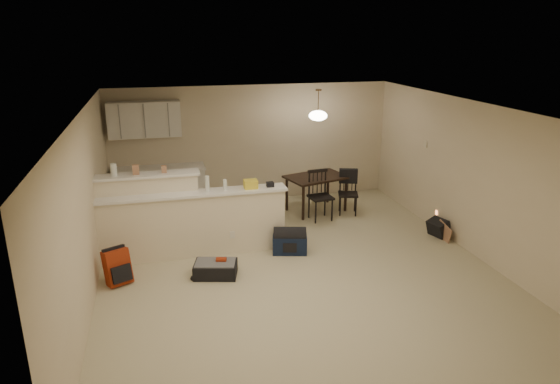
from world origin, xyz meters
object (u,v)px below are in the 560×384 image
object	(u,v)px
pendant_lamp	(318,115)
navy_duffel	(290,244)
dining_chair_far	(348,193)
red_backpack	(117,267)
suitcase	(216,269)
dining_table	(316,180)
black_daypack	(439,228)
dining_chair_near	(321,196)

from	to	relation	value
pendant_lamp	navy_duffel	xyz separation A→B (m)	(-1.07, -1.85, -1.83)
dining_chair_far	red_backpack	xyz separation A→B (m)	(-4.38, -1.93, -0.18)
suitcase	dining_chair_far	bearing A→B (deg)	49.46
dining_chair_far	suitcase	size ratio (longest dim) A/B	1.39
dining_table	black_daypack	distance (m)	2.58
suitcase	dining_chair_near	bearing A→B (deg)	53.75
red_backpack	navy_duffel	world-z (taller)	red_backpack
dining_chair_near	red_backpack	xyz separation A→B (m)	(-3.73, -1.76, -0.23)
dining_chair_far	suitcase	bearing A→B (deg)	-126.96
dining_table	pendant_lamp	world-z (taller)	pendant_lamp
dining_chair_near	dining_table	bearing A→B (deg)	75.39
black_daypack	pendant_lamp	bearing A→B (deg)	27.70
dining_chair_near	black_daypack	distance (m)	2.27
navy_duffel	black_daypack	bearing A→B (deg)	15.28
dining_table	suitcase	distance (m)	3.42
pendant_lamp	black_daypack	world-z (taller)	pendant_lamp
suitcase	dining_table	bearing A→B (deg)	59.63
dining_table	black_daypack	bearing A→B (deg)	-62.11
dining_chair_near	suitcase	xyz separation A→B (m)	(-2.31, -1.88, -0.38)
dining_chair_near	black_daypack	bearing A→B (deg)	-42.35
suitcase	navy_duffel	distance (m)	1.42
pendant_lamp	dining_chair_far	bearing A→B (deg)	-30.02
red_backpack	dining_table	bearing A→B (deg)	5.00
dining_chair_far	navy_duffel	bearing A→B (deg)	-118.87
suitcase	red_backpack	bearing A→B (deg)	-170.38
dining_table	dining_chair_near	distance (m)	0.54
black_daypack	dining_table	bearing A→B (deg)	27.70
red_backpack	navy_duffel	xyz separation A→B (m)	(2.74, 0.41, -0.11)
dining_chair_far	suitcase	xyz separation A→B (m)	(-2.95, -2.06, -0.33)
dining_table	navy_duffel	size ratio (longest dim) A/B	2.39
dining_chair_near	navy_duffel	size ratio (longest dim) A/B	1.73
dining_chair_far	black_daypack	distance (m)	1.93
dining_chair_near	red_backpack	size ratio (longest dim) A/B	1.88
dining_chair_near	suitcase	world-z (taller)	dining_chair_near
pendant_lamp	red_backpack	world-z (taller)	pendant_lamp
dining_table	dining_chair_far	bearing A→B (deg)	-45.65
dining_table	dining_chair_near	size ratio (longest dim) A/B	1.38
dining_chair_far	black_daypack	bearing A→B (deg)	-33.92
dining_chair_far	suitcase	world-z (taller)	dining_chair_far
dining_chair_near	red_backpack	bearing A→B (deg)	-161.01
dining_chair_near	dining_chair_far	distance (m)	0.67
dining_chair_far	navy_duffel	world-z (taller)	dining_chair_far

